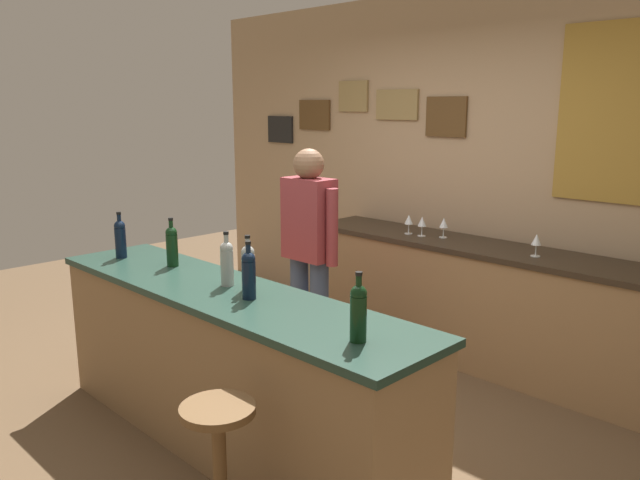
{
  "coord_description": "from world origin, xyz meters",
  "views": [
    {
      "loc": [
        2.66,
        -2.34,
        1.9
      ],
      "look_at": [
        -0.1,
        0.45,
        1.05
      ],
      "focal_mm": 34.99,
      "sensor_mm": 36.0,
      "label": 1
    }
  ],
  "objects_px": {
    "bartender": "(309,248)",
    "wine_bottle_b": "(172,245)",
    "wine_bottle_c": "(227,262)",
    "wine_glass_d": "(536,241)",
    "wine_bottle_a": "(120,237)",
    "wine_bottle_e": "(249,273)",
    "wine_glass_b": "(422,222)",
    "wine_bottle_f": "(358,311)",
    "bar_stool": "(219,454)",
    "wine_bottle_d": "(248,266)",
    "wine_glass_c": "(444,224)",
    "wine_glass_a": "(409,220)"
  },
  "relations": [
    {
      "from": "wine_bottle_a",
      "to": "wine_bottle_b",
      "type": "height_order",
      "value": "same"
    },
    {
      "from": "wine_bottle_f",
      "to": "wine_glass_c",
      "type": "xyz_separation_m",
      "value": [
        -0.99,
        2.13,
        -0.05
      ]
    },
    {
      "from": "wine_bottle_b",
      "to": "wine_glass_a",
      "type": "relative_size",
      "value": 1.97
    },
    {
      "from": "wine_bottle_c",
      "to": "wine_glass_d",
      "type": "height_order",
      "value": "wine_bottle_c"
    },
    {
      "from": "bartender",
      "to": "wine_glass_a",
      "type": "distance_m",
      "value": 1.02
    },
    {
      "from": "wine_bottle_e",
      "to": "wine_glass_c",
      "type": "distance_m",
      "value": 2.09
    },
    {
      "from": "wine_bottle_c",
      "to": "wine_glass_a",
      "type": "bearing_deg",
      "value": 95.94
    },
    {
      "from": "bar_stool",
      "to": "wine_bottle_b",
      "type": "height_order",
      "value": "wine_bottle_b"
    },
    {
      "from": "bartender",
      "to": "wine_bottle_a",
      "type": "distance_m",
      "value": 1.26
    },
    {
      "from": "wine_bottle_e",
      "to": "wine_bottle_c",
      "type": "bearing_deg",
      "value": 165.98
    },
    {
      "from": "wine_bottle_d",
      "to": "wine_glass_a",
      "type": "bearing_deg",
      "value": 100.69
    },
    {
      "from": "bartender",
      "to": "wine_bottle_c",
      "type": "relative_size",
      "value": 5.29
    },
    {
      "from": "wine_glass_b",
      "to": "wine_glass_c",
      "type": "relative_size",
      "value": 1.0
    },
    {
      "from": "bar_stool",
      "to": "wine_glass_b",
      "type": "distance_m",
      "value": 2.73
    },
    {
      "from": "wine_bottle_d",
      "to": "wine_bottle_e",
      "type": "distance_m",
      "value": 0.15
    },
    {
      "from": "bar_stool",
      "to": "wine_bottle_a",
      "type": "relative_size",
      "value": 2.22
    },
    {
      "from": "wine_glass_b",
      "to": "wine_glass_d",
      "type": "xyz_separation_m",
      "value": [
        0.94,
        -0.01,
        0.0
      ]
    },
    {
      "from": "bartender",
      "to": "wine_bottle_e",
      "type": "xyz_separation_m",
      "value": [
        0.57,
        -0.99,
        0.12
      ]
    },
    {
      "from": "wine_bottle_e",
      "to": "wine_bottle_f",
      "type": "relative_size",
      "value": 1.0
    },
    {
      "from": "wine_bottle_f",
      "to": "wine_bottle_c",
      "type": "bearing_deg",
      "value": 173.63
    },
    {
      "from": "wine_bottle_b",
      "to": "bartender",
      "type": "bearing_deg",
      "value": 71.95
    },
    {
      "from": "wine_bottle_a",
      "to": "wine_glass_a",
      "type": "bearing_deg",
      "value": 68.24
    },
    {
      "from": "bartender",
      "to": "wine_bottle_b",
      "type": "xyz_separation_m",
      "value": [
        -0.29,
        -0.9,
        0.12
      ]
    },
    {
      "from": "wine_bottle_d",
      "to": "wine_bottle_b",
      "type": "bearing_deg",
      "value": -179.79
    },
    {
      "from": "wine_bottle_d",
      "to": "wine_bottle_e",
      "type": "height_order",
      "value": "same"
    },
    {
      "from": "wine_bottle_e",
      "to": "wine_glass_c",
      "type": "bearing_deg",
      "value": 95.52
    },
    {
      "from": "wine_bottle_f",
      "to": "wine_glass_b",
      "type": "xyz_separation_m",
      "value": [
        -1.15,
        2.06,
        -0.05
      ]
    },
    {
      "from": "wine_bottle_e",
      "to": "wine_bottle_f",
      "type": "bearing_deg",
      "value": -3.62
    },
    {
      "from": "wine_glass_c",
      "to": "wine_bottle_f",
      "type": "bearing_deg",
      "value": -64.94
    },
    {
      "from": "wine_bottle_f",
      "to": "wine_glass_b",
      "type": "height_order",
      "value": "wine_bottle_f"
    },
    {
      "from": "bar_stool",
      "to": "wine_glass_b",
      "type": "xyz_separation_m",
      "value": [
        -0.81,
        2.55,
        0.55
      ]
    },
    {
      "from": "wine_bottle_b",
      "to": "wine_bottle_d",
      "type": "distance_m",
      "value": 0.75
    },
    {
      "from": "wine_bottle_c",
      "to": "wine_bottle_a",
      "type": "bearing_deg",
      "value": -174.31
    },
    {
      "from": "wine_bottle_a",
      "to": "wine_glass_a",
      "type": "height_order",
      "value": "wine_bottle_a"
    },
    {
      "from": "wine_bottle_a",
      "to": "wine_glass_b",
      "type": "relative_size",
      "value": 1.97
    },
    {
      "from": "wine_bottle_c",
      "to": "wine_bottle_e",
      "type": "relative_size",
      "value": 1.0
    },
    {
      "from": "wine_bottle_a",
      "to": "wine_bottle_b",
      "type": "distance_m",
      "value": 0.44
    },
    {
      "from": "wine_bottle_c",
      "to": "wine_glass_a",
      "type": "xyz_separation_m",
      "value": [
        -0.2,
        1.93,
        -0.05
      ]
    },
    {
      "from": "bartender",
      "to": "wine_glass_d",
      "type": "distance_m",
      "value": 1.54
    },
    {
      "from": "bar_stool",
      "to": "wine_bottle_b",
      "type": "bearing_deg",
      "value": 154.35
    },
    {
      "from": "wine_bottle_f",
      "to": "wine_glass_c",
      "type": "bearing_deg",
      "value": 115.06
    },
    {
      "from": "wine_bottle_f",
      "to": "wine_glass_d",
      "type": "height_order",
      "value": "wine_bottle_f"
    },
    {
      "from": "bar_stool",
      "to": "wine_glass_a",
      "type": "distance_m",
      "value": 2.77
    },
    {
      "from": "wine_bottle_c",
      "to": "wine_bottle_f",
      "type": "relative_size",
      "value": 1.0
    },
    {
      "from": "wine_glass_b",
      "to": "wine_bottle_b",
      "type": "bearing_deg",
      "value": -104.97
    },
    {
      "from": "bartender",
      "to": "wine_bottle_d",
      "type": "bearing_deg",
      "value": -63.22
    },
    {
      "from": "wine_bottle_b",
      "to": "wine_glass_d",
      "type": "distance_m",
      "value": 2.4
    },
    {
      "from": "wine_bottle_d",
      "to": "wine_glass_b",
      "type": "relative_size",
      "value": 1.97
    },
    {
      "from": "wine_bottle_c",
      "to": "bartender",
      "type": "bearing_deg",
      "value": 107.69
    },
    {
      "from": "wine_glass_a",
      "to": "wine_glass_c",
      "type": "xyz_separation_m",
      "value": [
        0.28,
        0.07,
        0.0
      ]
    }
  ]
}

